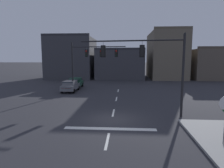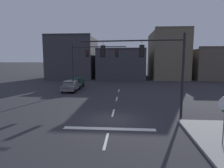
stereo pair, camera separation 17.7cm
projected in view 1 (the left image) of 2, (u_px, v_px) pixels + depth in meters
The scene contains 8 objects.
ground_plane at pixel (112, 120), 15.50m from camera, with size 400.00×400.00×0.00m, color #2B2B30.
stop_bar_paint at pixel (110, 129), 13.52m from camera, with size 6.40×0.50×0.01m, color silver.
lane_centreline at pixel (113, 113), 17.47m from camera, with size 0.16×26.40×0.01m.
signal_mast_near_side at pixel (151, 60), 16.12m from camera, with size 8.63×1.30×6.87m.
signal_mast_far_side at pixel (89, 58), 26.78m from camera, with size 7.51×0.86×7.04m.
car_lot_nearside at pixel (76, 83), 31.93m from camera, with size 2.01×4.50×1.61m.
car_lot_middle at pixel (70, 86), 28.42m from camera, with size 1.97×4.48×1.61m.
building_row at pixel (137, 60), 47.38m from camera, with size 42.72×13.68×11.30m.
Camera 1 is at (1.01, -14.95, 4.86)m, focal length 31.36 mm.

